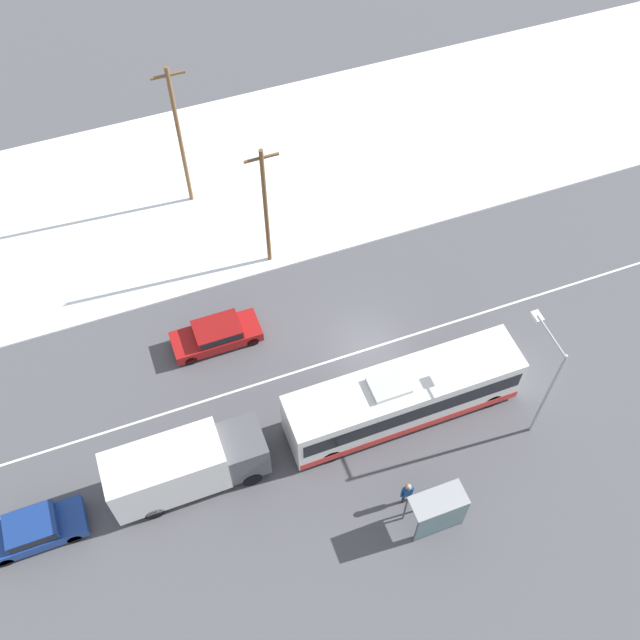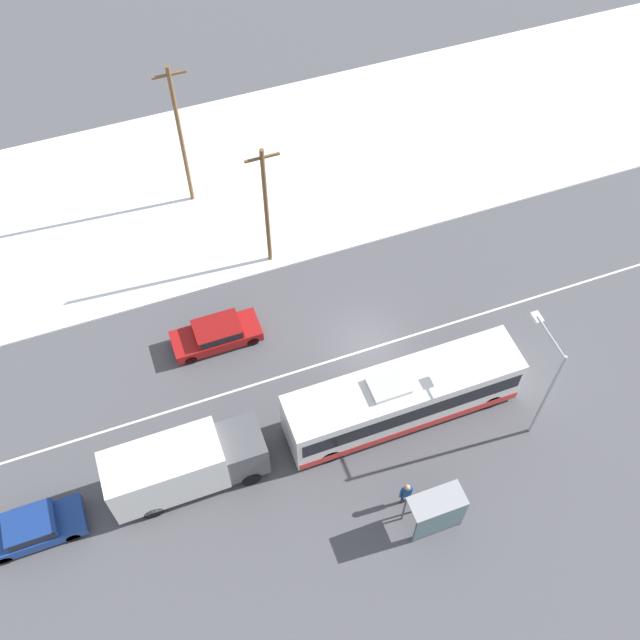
# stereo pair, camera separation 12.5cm
# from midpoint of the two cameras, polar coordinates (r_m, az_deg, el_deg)

# --- Properties ---
(ground_plane) EXTENTS (120.00, 120.00, 0.00)m
(ground_plane) POSITION_cam_midpoint_polar(r_m,az_deg,el_deg) (39.10, 3.67, -2.20)
(ground_plane) COLOR #4C4C51
(snow_lot) EXTENTS (80.00, 15.31, 0.12)m
(snow_lot) POSITION_cam_midpoint_polar(r_m,az_deg,el_deg) (47.79, -3.11, 11.50)
(snow_lot) COLOR white
(snow_lot) RESTS_ON ground_plane
(lane_marking_center) EXTENTS (60.00, 0.12, 0.00)m
(lane_marking_center) POSITION_cam_midpoint_polar(r_m,az_deg,el_deg) (39.10, 3.67, -2.20)
(lane_marking_center) COLOR silver
(lane_marking_center) RESTS_ON ground_plane
(city_bus) EXTENTS (11.45, 2.57, 3.31)m
(city_bus) POSITION_cam_midpoint_polar(r_m,az_deg,el_deg) (35.88, 6.25, -5.82)
(city_bus) COLOR white
(city_bus) RESTS_ON ground_plane
(box_truck) EXTENTS (7.09, 2.30, 3.29)m
(box_truck) POSITION_cam_midpoint_polar(r_m,az_deg,el_deg) (34.40, -10.45, -10.90)
(box_truck) COLOR silver
(box_truck) RESTS_ON ground_plane
(sedan_car) EXTENTS (4.60, 1.80, 1.36)m
(sedan_car) POSITION_cam_midpoint_polar(r_m,az_deg,el_deg) (39.02, -7.97, -1.04)
(sedan_car) COLOR maroon
(sedan_car) RESTS_ON ground_plane
(parked_car_near_truck) EXTENTS (4.24, 1.80, 1.41)m
(parked_car_near_truck) POSITION_cam_midpoint_polar(r_m,az_deg,el_deg) (36.11, -21.01, -14.63)
(parked_car_near_truck) COLOR navy
(parked_car_near_truck) RESTS_ON ground_plane
(pedestrian_at_stop) EXTENTS (0.63, 0.28, 1.74)m
(pedestrian_at_stop) POSITION_cam_midpoint_polar(r_m,az_deg,el_deg) (34.38, 6.55, -12.86)
(pedestrian_at_stop) COLOR #23232D
(pedestrian_at_stop) RESTS_ON ground_plane
(bus_shelter) EXTENTS (2.45, 1.20, 2.40)m
(bus_shelter) POSITION_cam_midpoint_polar(r_m,az_deg,el_deg) (33.56, 8.98, -14.26)
(bus_shelter) COLOR gray
(bus_shelter) RESTS_ON ground_plane
(streetlamp) EXTENTS (0.36, 2.65, 6.62)m
(streetlamp) POSITION_cam_midpoint_polar(r_m,az_deg,el_deg) (34.66, 16.71, -3.99)
(streetlamp) COLOR #9EA3A8
(streetlamp) RESTS_ON ground_plane
(utility_pole_roadside) EXTENTS (1.80, 0.24, 8.17)m
(utility_pole_roadside) POSITION_cam_midpoint_polar(r_m,az_deg,el_deg) (39.56, -4.26, 8.57)
(utility_pole_roadside) COLOR brown
(utility_pole_roadside) RESTS_ON ground_plane
(utility_pole_snowlot) EXTENTS (1.80, 0.24, 9.42)m
(utility_pole_snowlot) POSITION_cam_midpoint_polar(r_m,az_deg,el_deg) (43.17, -10.73, 13.55)
(utility_pole_snowlot) COLOR brown
(utility_pole_snowlot) RESTS_ON ground_plane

